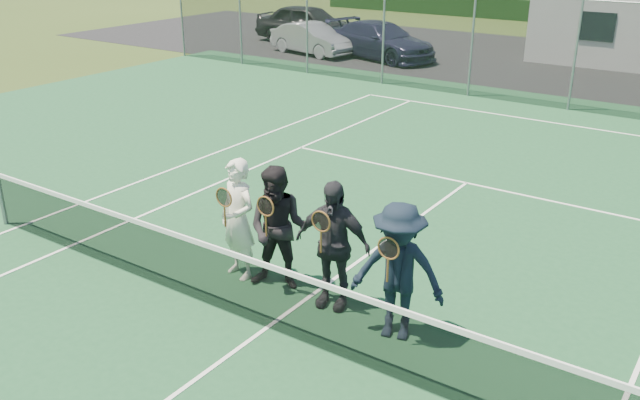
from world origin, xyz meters
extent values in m
plane|color=#304317|center=(0.00, 20.00, 0.00)|extent=(220.00, 220.00, 0.00)
cube|color=#1C4C2B|center=(0.00, 0.00, 0.01)|extent=(30.00, 30.00, 0.02)
cube|color=black|center=(-4.00, 20.00, 0.01)|extent=(40.00, 12.00, 0.01)
imported|color=black|center=(-12.91, 19.09, 0.82)|extent=(4.92, 2.26, 1.63)
imported|color=#94979C|center=(-11.07, 16.73, 0.61)|extent=(3.91, 2.02, 1.23)
imported|color=#1C1C38|center=(-8.31, 17.44, 0.69)|extent=(5.13, 3.18, 1.39)
cube|color=white|center=(0.00, 11.88, 0.03)|extent=(10.97, 0.06, 0.01)
cube|color=white|center=(-5.49, 0.00, 0.03)|extent=(0.06, 23.77, 0.01)
cube|color=white|center=(-4.12, 0.00, 0.03)|extent=(0.06, 23.77, 0.01)
cube|color=white|center=(0.00, 6.40, 0.03)|extent=(8.23, 0.06, 0.01)
cube|color=white|center=(0.00, 0.00, 0.03)|extent=(0.06, 12.80, 0.01)
cylinder|color=slate|center=(-5.80, 0.00, 0.55)|extent=(0.08, 0.08, 1.10)
cube|color=black|center=(0.00, 0.00, 0.48)|extent=(11.60, 0.02, 0.88)
cube|color=white|center=(0.00, 0.00, 0.93)|extent=(11.60, 0.03, 0.07)
cylinder|color=slate|center=(-15.00, 13.50, 1.50)|extent=(0.07, 0.07, 3.00)
cylinder|color=slate|center=(-12.00, 13.50, 1.50)|extent=(0.07, 0.07, 3.00)
cylinder|color=slate|center=(-9.00, 13.50, 1.50)|extent=(0.07, 0.07, 3.00)
cylinder|color=slate|center=(-6.00, 13.50, 1.50)|extent=(0.07, 0.07, 3.00)
cylinder|color=slate|center=(-3.00, 13.50, 1.50)|extent=(0.07, 0.07, 3.00)
cylinder|color=slate|center=(0.00, 13.50, 1.50)|extent=(0.07, 0.07, 3.00)
cube|color=black|center=(0.00, 13.50, 1.50)|extent=(30.00, 0.03, 3.00)
cylinder|color=slate|center=(0.00, 13.50, 3.00)|extent=(30.00, 0.04, 0.04)
cube|color=black|center=(-1.00, 19.98, 1.50)|extent=(1.20, 0.06, 1.00)
imported|color=white|center=(-1.22, 0.90, 0.92)|extent=(0.73, 0.56, 1.80)
torus|color=brown|center=(-1.22, 0.63, 1.35)|extent=(0.29, 0.02, 0.29)
cylinder|color=black|center=(-1.22, 0.63, 1.35)|extent=(0.25, 0.00, 0.25)
cylinder|color=brown|center=(-1.22, 0.63, 1.07)|extent=(0.03, 0.03, 0.32)
imported|color=black|center=(-0.54, 0.97, 0.92)|extent=(1.05, 0.94, 1.80)
torus|color=brown|center=(-0.54, 0.70, 1.35)|extent=(0.29, 0.02, 0.29)
cylinder|color=black|center=(-0.54, 0.70, 1.35)|extent=(0.25, 0.00, 0.25)
cylinder|color=brown|center=(-0.54, 0.70, 1.07)|extent=(0.03, 0.03, 0.32)
imported|color=#26262B|center=(0.35, 0.98, 0.92)|extent=(1.12, 0.62, 1.80)
torus|color=brown|center=(0.35, 0.71, 1.35)|extent=(0.29, 0.02, 0.29)
cylinder|color=black|center=(0.35, 0.71, 1.35)|extent=(0.25, 0.00, 0.25)
cylinder|color=brown|center=(0.35, 0.71, 1.07)|extent=(0.03, 0.03, 0.32)
imported|color=black|center=(1.43, 0.79, 0.92)|extent=(1.29, 0.94, 1.80)
torus|color=brown|center=(1.43, 0.52, 1.35)|extent=(0.29, 0.02, 0.29)
cylinder|color=black|center=(1.43, 0.52, 1.35)|extent=(0.25, 0.00, 0.25)
cylinder|color=brown|center=(1.43, 0.52, 1.07)|extent=(0.03, 0.03, 0.32)
camera|label=1|loc=(4.78, -5.75, 4.83)|focal=38.00mm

